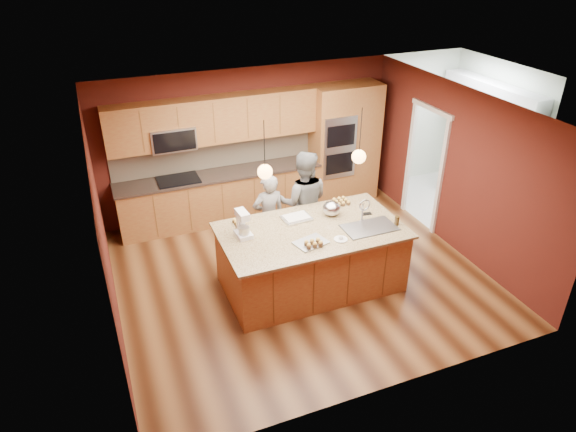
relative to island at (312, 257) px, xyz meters
name	(u,v)px	position (x,y,z in m)	size (l,w,h in m)	color
floor	(300,274)	(-0.07, 0.30, -0.50)	(5.50, 5.50, 0.00)	#45230F
ceiling	(302,108)	(-0.07, 0.30, 2.20)	(5.50, 5.50, 0.00)	white
wall_back	(248,141)	(-0.07, 2.80, 0.85)	(5.50, 5.50, 0.00)	#4D1912
wall_front	(393,298)	(-0.07, -2.20, 0.85)	(5.50, 5.50, 0.00)	#4D1912
wall_left	(103,235)	(-2.82, 0.30, 0.85)	(5.00, 5.00, 0.00)	#4D1912
wall_right	(456,170)	(2.68, 0.30, 0.85)	(5.00, 5.00, 0.00)	#4D1912
cabinet_run	(217,170)	(-0.75, 2.54, 0.48)	(3.74, 0.64, 2.30)	#984A28
oven_column	(344,144)	(1.78, 2.49, 0.65)	(1.30, 0.62, 2.30)	#984A28
doorway_trim	(424,169)	(2.66, 1.10, 0.55)	(0.08, 1.11, 2.20)	silver
laundry_room	(491,103)	(4.28, 1.50, 1.45)	(2.60, 2.70, 2.70)	beige
pendant_left	(265,172)	(-0.71, 0.00, 1.50)	(0.20, 0.20, 0.80)	black
pendant_right	(359,156)	(0.68, 0.00, 1.50)	(0.20, 0.20, 0.80)	black
island	(312,257)	(0.00, 0.00, 0.00)	(2.66, 1.49, 1.36)	#984A28
person_left	(269,217)	(-0.32, 1.00, 0.24)	(0.54, 0.35, 1.47)	black
person_right	(303,202)	(0.28, 1.00, 0.38)	(0.86, 0.67, 1.76)	gray
stand_mixer	(243,225)	(-0.99, 0.20, 0.65)	(0.23, 0.30, 0.39)	white
sheet_cake	(296,218)	(-0.10, 0.36, 0.50)	(0.44, 0.34, 0.05)	silver
cooling_rack	(311,243)	(-0.18, -0.34, 0.49)	(0.44, 0.31, 0.02)	#A1A3A8
mixing_bowl	(332,208)	(0.44, 0.29, 0.59)	(0.27, 0.27, 0.23)	silver
plate	(341,239)	(0.24, -0.41, 0.49)	(0.19, 0.19, 0.01)	white
tumbler	(397,221)	(1.20, -0.33, 0.55)	(0.07, 0.07, 0.14)	#392910
phone	(367,214)	(0.95, 0.11, 0.48)	(0.14, 0.08, 0.01)	black
cupcakes_left	(239,224)	(-0.96, 0.50, 0.51)	(0.15, 0.30, 0.07)	gold
cupcakes_rack	(313,243)	(-0.19, -0.43, 0.53)	(0.26, 0.17, 0.08)	gold
cupcakes_right	(341,201)	(0.74, 0.57, 0.52)	(0.25, 0.25, 0.07)	gold
washer	(485,182)	(4.12, 1.08, 0.03)	(0.66, 0.68, 1.06)	white
dryer	(464,170)	(4.16, 1.76, 0.01)	(0.64, 0.66, 1.03)	white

